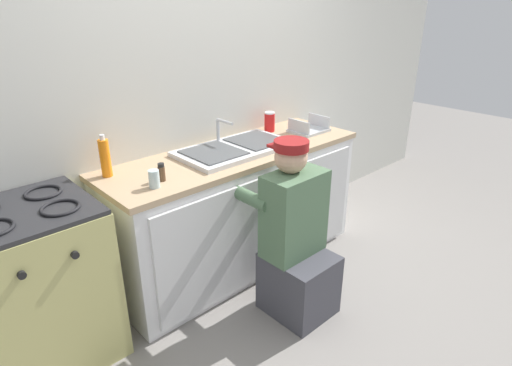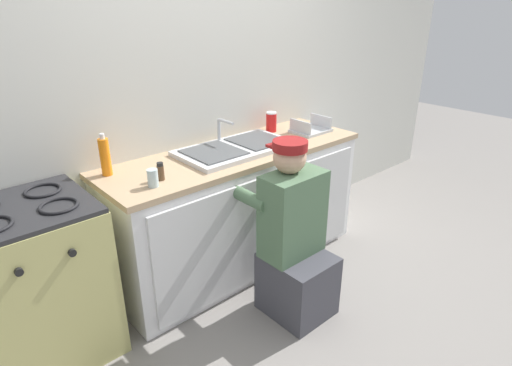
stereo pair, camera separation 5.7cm
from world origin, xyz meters
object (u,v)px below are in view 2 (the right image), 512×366
(spice_bottle_pepper, at_px, (161,172))
(plumber_person, at_px, (294,245))
(soap_bottle_orange, at_px, (105,157))
(sink_double_basin, at_px, (236,148))
(water_glass, at_px, (153,178))
(dish_rack_tray, at_px, (311,129))
(stove_range, at_px, (38,284))
(soda_cup_red, at_px, (271,122))

(spice_bottle_pepper, bearing_deg, plumber_person, -43.42)
(soap_bottle_orange, bearing_deg, plumber_person, -46.86)
(sink_double_basin, bearing_deg, spice_bottle_pepper, -170.13)
(sink_double_basin, bearing_deg, water_glass, -167.17)
(dish_rack_tray, distance_m, soap_bottle_orange, 1.56)
(stove_range, distance_m, soap_bottle_orange, 0.77)
(plumber_person, xyz_separation_m, soap_bottle_orange, (-0.75, 0.81, 0.53))
(sink_double_basin, bearing_deg, soap_bottle_orange, 168.88)
(plumber_person, distance_m, soda_cup_red, 1.11)
(sink_double_basin, distance_m, soap_bottle_orange, 0.86)
(water_glass, bearing_deg, dish_rack_tray, 4.89)
(sink_double_basin, height_order, dish_rack_tray, sink_double_basin)
(plumber_person, bearing_deg, sink_double_basin, 82.62)
(soda_cup_red, bearing_deg, spice_bottle_pepper, -165.94)
(soda_cup_red, relative_size, dish_rack_tray, 0.54)
(plumber_person, height_order, water_glass, plumber_person)
(sink_double_basin, distance_m, soda_cup_red, 0.52)
(water_glass, xyz_separation_m, spice_bottle_pepper, (0.08, 0.05, 0.00))
(plumber_person, relative_size, soap_bottle_orange, 4.42)
(stove_range, bearing_deg, water_glass, -14.32)
(plumber_person, bearing_deg, spice_bottle_pepper, 136.58)
(stove_range, bearing_deg, sink_double_basin, 0.09)
(plumber_person, xyz_separation_m, water_glass, (-0.64, 0.48, 0.47))
(plumber_person, distance_m, spice_bottle_pepper, 0.90)
(stove_range, xyz_separation_m, plumber_person, (1.27, -0.64, 0.01))
(water_glass, distance_m, dish_rack_tray, 1.43)
(water_glass, bearing_deg, soda_cup_red, 15.51)
(soap_bottle_orange, bearing_deg, water_glass, -70.51)
(sink_double_basin, distance_m, dish_rack_tray, 0.71)
(water_glass, bearing_deg, sink_double_basin, 12.83)
(spice_bottle_pepper, distance_m, dish_rack_tray, 1.35)
(plumber_person, height_order, soda_cup_red, plumber_person)
(sink_double_basin, relative_size, dish_rack_tray, 2.86)
(spice_bottle_pepper, bearing_deg, sink_double_basin, 9.87)
(plumber_person, bearing_deg, soap_bottle_orange, 133.14)
(sink_double_basin, bearing_deg, soda_cup_red, 19.32)
(stove_range, distance_m, plumber_person, 1.43)
(soda_cup_red, relative_size, soap_bottle_orange, 0.61)
(soda_cup_red, xyz_separation_m, soap_bottle_orange, (-1.33, -0.01, 0.04))
(soap_bottle_orange, bearing_deg, sink_double_basin, -11.12)
(soda_cup_red, distance_m, spice_bottle_pepper, 1.17)
(sink_double_basin, xyz_separation_m, plumber_person, (-0.08, -0.64, -0.44))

